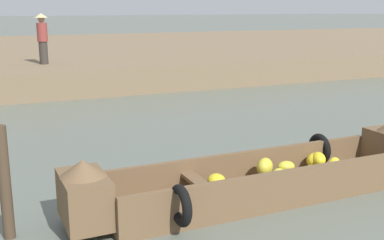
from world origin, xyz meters
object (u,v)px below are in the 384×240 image
object	(u,v)px
fishing_skiff_distant	(311,63)
mooring_post	(5,183)
banana_boat	(265,177)
vendor_person	(42,36)

from	to	relation	value
fishing_skiff_distant	mooring_post	distance (m)	17.44
mooring_post	fishing_skiff_distant	bearing A→B (deg)	41.36
fishing_skiff_distant	mooring_post	world-z (taller)	mooring_post
fishing_skiff_distant	banana_boat	bearing A→B (deg)	-129.47
mooring_post	vendor_person	bearing A→B (deg)	80.82
banana_boat	vendor_person	distance (m)	11.30
banana_boat	fishing_skiff_distant	xyz separation A→B (m)	(9.61, 11.67, -0.02)
banana_boat	vendor_person	size ratio (longest dim) A/B	3.40
banana_boat	mooring_post	xyz separation A→B (m)	(-3.48, 0.14, 0.38)
banana_boat	mooring_post	bearing A→B (deg)	177.63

